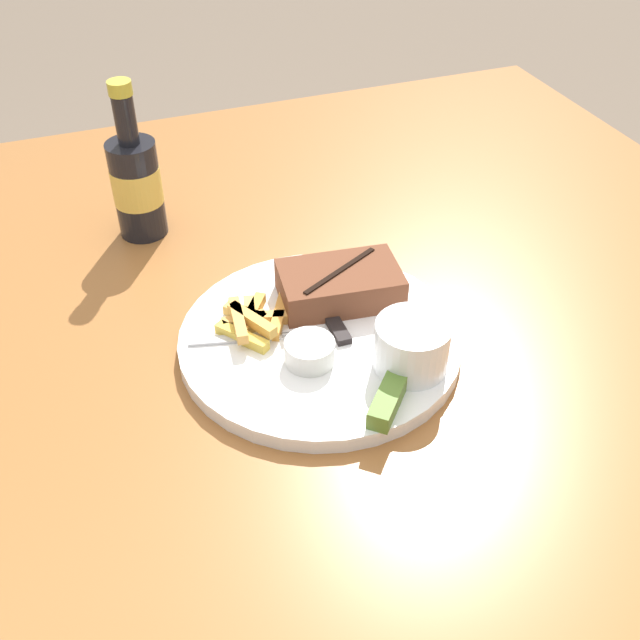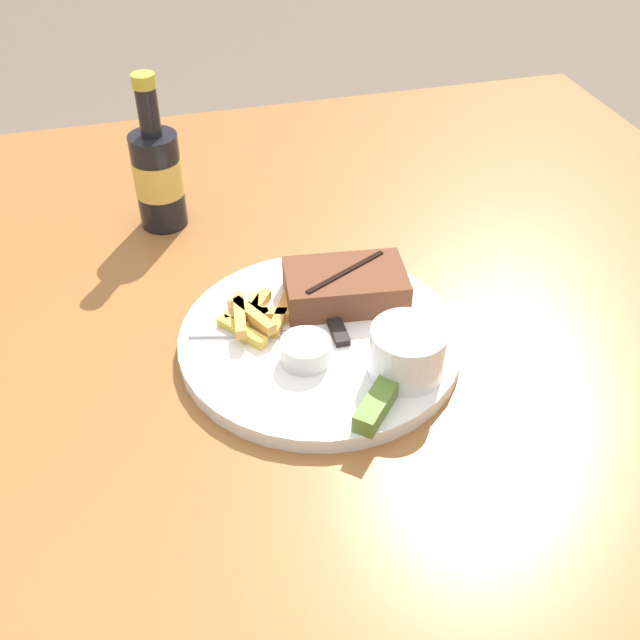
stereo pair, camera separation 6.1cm
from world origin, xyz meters
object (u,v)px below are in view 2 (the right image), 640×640
Objects in this scene: beer_bottle at (158,174)px; pickle_spear at (376,406)px; dinner_plate at (320,340)px; fork_utensil at (245,333)px; steak_portion at (345,286)px; knife_utensil at (328,308)px; coleslaw_cup at (407,349)px; dipping_sauce_cup at (306,350)px.

pickle_spear is at bearing -69.49° from beer_bottle.
beer_bottle is (-0.14, 0.30, 0.07)m from dinner_plate.
fork_utensil is at bearing 124.30° from pickle_spear.
pickle_spear is (-0.02, -0.18, -0.01)m from steak_portion.
knife_utensil is (-0.02, -0.01, -0.02)m from steak_portion.
coleslaw_cup reaches higher than steak_portion.
pickle_spear is (0.02, -0.13, 0.02)m from dinner_plate.
coleslaw_cup is 0.37× the size of beer_bottle.
dinner_plate is at bearing 99.56° from pickle_spear.
coleslaw_cup is at bearing -48.93° from dinner_plate.
dipping_sauce_cup reaches higher than pickle_spear.
coleslaw_cup is 0.59× the size of fork_utensil.
pickle_spear is (-0.05, -0.05, -0.02)m from coleslaw_cup.
dinner_plate is 0.08m from fork_utensil.
steak_portion is 0.03m from knife_utensil.
steak_portion is at bearing 101.04° from coleslaw_cup.
coleslaw_cup is at bearing -61.30° from beer_bottle.
knife_utensil is at bearing 58.84° from dipping_sauce_cup.
dipping_sauce_cup is at bearing -127.81° from steak_portion.
knife_utensil is 0.79× the size of beer_bottle.
coleslaw_cup is at bearing -156.20° from knife_utensil.
knife_utensil reaches higher than fork_utensil.
beer_bottle reaches higher than knife_utensil.
pickle_spear is 0.38× the size of knife_utensil.
coleslaw_cup reaches higher than dinner_plate.
dipping_sauce_cup reaches higher than fork_utensil.
coleslaw_cup reaches higher than dipping_sauce_cup.
beer_bottle is at bearing 118.70° from coleslaw_cup.
beer_bottle is at bearing 108.66° from dipping_sauce_cup.
dipping_sauce_cup is 0.36m from beer_bottle.
knife_utensil is (0.10, 0.02, 0.00)m from fork_utensil.
steak_portion is 0.18m from pickle_spear.
coleslaw_cup is 0.11m from dipping_sauce_cup.
pickle_spear is at bearing -80.44° from dinner_plate.
dinner_plate is 2.13× the size of steak_portion.
dipping_sauce_cup is at bearing -124.53° from dinner_plate.
dinner_plate is 0.13m from pickle_spear.
dipping_sauce_cup is (-0.10, 0.04, -0.02)m from coleslaw_cup.
coleslaw_cup is 0.47× the size of knife_utensil.
fork_utensil is 0.10m from knife_utensil.
dipping_sauce_cup is (-0.07, -0.09, -0.01)m from steak_portion.
dinner_plate is at bearing 0.00° from fork_utensil.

